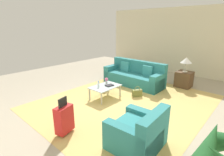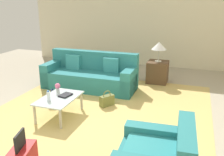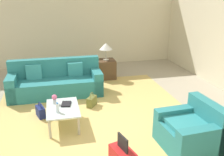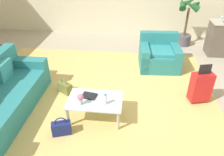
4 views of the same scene
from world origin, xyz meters
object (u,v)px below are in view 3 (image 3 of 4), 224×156
Objects in this scene: handbag_navy at (41,111)px; coffee_table_book at (66,104)px; handbag_olive at (92,101)px; armchair at (192,132)px; coffee_table at (63,110)px; table_lamp at (106,47)px; water_bottle at (58,108)px; flower_vase at (54,98)px; couch at (56,83)px; side_table at (106,69)px.

coffee_table_book is at bearing 55.58° from handbag_navy.
handbag_navy is (0.29, -1.19, 0.00)m from handbag_olive.
armchair is at bearing 55.81° from handbag_navy.
coffee_table is 0.73m from handbag_navy.
table_lamp is at bearing 162.85° from coffee_table_book.
handbag_navy is at bearing -151.83° from water_bottle.
flower_vase is at bearing -102.73° from coffee_table_book.
table_lamp is (-2.80, 1.50, 0.67)m from coffee_table.
armchair reaches higher than handbag_olive.
couch is 4.43× the size of table_lamp.
flower_vase is at bearing -145.71° from coffee_table.
table_lamp reaches higher than armchair.
water_bottle is 3.44m from table_lamp.
table_lamp is (-4.10, -0.67, 0.74)m from armchair.
handbag_olive is at bearing 123.59° from flower_vase.
handbag_olive is (-0.67, 0.63, -0.29)m from coffee_table_book.
couch is at bearing -176.82° from coffee_table.
handbag_olive is at bearing 138.04° from coffee_table.
coffee_table_book is 0.72× the size of handbag_olive.
handbag_olive is (-2.09, -1.46, -0.16)m from armchair.
water_bottle reaches higher than coffee_table.
coffee_table_book is 0.48× the size of table_lamp.
side_table is at bearing 139.34° from handbag_navy.
coffee_table is at bearing -120.86° from armchair.
flower_vase is at bearing -123.18° from armchair.
table_lamp is at bearing -170.73° from armchair.
couch is 2.01m from water_bottle.
table_lamp is (-3.00, 1.60, 0.53)m from water_bottle.
handbag_navy is at bearing -16.12° from couch.
table_lamp reaches higher than coffee_table.
table_lamp is at bearing 139.34° from handbag_navy.
couch reaches higher than water_bottle.
couch is 3.84m from armchair.
side_table is 2.16m from handbag_olive.
flower_vase is at bearing -1.81° from couch.
handbag_navy is (1.30, -0.38, -0.19)m from couch.
armchair is 5.02× the size of flower_vase.
coffee_table_book is at bearing 6.12° from couch.
table_lamp is (-2.68, 1.42, 0.61)m from coffee_table_book.
water_bottle is 3.41m from side_table.
handbag_olive is (-0.99, 0.81, -0.37)m from water_bottle.
flower_vase is 3.10m from table_lamp.
flower_vase reaches higher than water_bottle.
coffee_table is 1.80× the size of table_lamp.
armchair is at bearing 34.86° from handbag_olive.
water_bottle is (-1.10, -2.27, 0.21)m from armchair.
handbag_olive is (-0.79, 0.71, -0.23)m from coffee_table.
coffee_table_book reaches higher than handbag_olive.
couch is at bearing -57.95° from table_lamp.
flower_vase is 0.34× the size of side_table.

